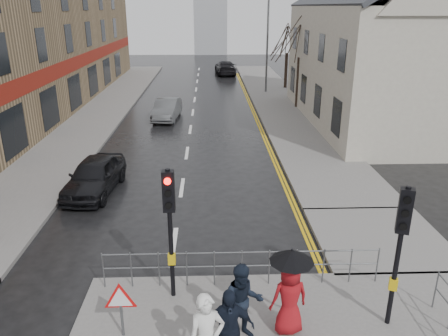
{
  "coord_description": "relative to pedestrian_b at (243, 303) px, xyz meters",
  "views": [
    {
      "loc": [
        1.16,
        -9.05,
        6.98
      ],
      "look_at": [
        1.65,
        5.32,
        1.64
      ],
      "focal_mm": 35.0,
      "sensor_mm": 36.0,
      "label": 1
    }
  ],
  "objects": [
    {
      "name": "right_pavement",
      "position": [
        4.67,
        26.36,
        -0.98
      ],
      "size": [
        4.0,
        40.0,
        0.14
      ],
      "primitive_type": "cube",
      "color": "#605E5B",
      "rests_on": "ground"
    },
    {
      "name": "car_mid",
      "position": [
        -3.44,
        20.48,
        -0.38
      ],
      "size": [
        1.79,
        4.14,
        1.33
      ],
      "primitive_type": "imported",
      "rotation": [
        0.0,
        0.0,
        -0.1
      ],
      "color": "#474A4C",
      "rests_on": "ground"
    },
    {
      "name": "tree_far",
      "position": [
        6.17,
        31.36,
        3.38
      ],
      "size": [
        2.4,
        2.4,
        5.64
      ],
      "color": "#32231B",
      "rests_on": "right_pavement"
    },
    {
      "name": "tree_near",
      "position": [
        5.67,
        23.36,
        4.09
      ],
      "size": [
        2.4,
        2.4,
        6.58
      ],
      "color": "#32231B",
      "rests_on": "right_pavement"
    },
    {
      "name": "car_far",
      "position": [
        1.12,
        40.37,
        -0.31
      ],
      "size": [
        2.34,
        5.16,
        1.47
      ],
      "primitive_type": "imported",
      "rotation": [
        0.0,
        0.0,
        3.2
      ],
      "color": "black",
      "rests_on": "ground"
    },
    {
      "name": "traffic_signal_near_right",
      "position": [
        3.37,
        0.35,
        1.41
      ],
      "size": [
        0.34,
        0.33,
        3.4
      ],
      "color": "black",
      "rests_on": "near_pavement"
    },
    {
      "name": "pedestrian_d",
      "position": [
        -0.36,
        -0.83,
        0.01
      ],
      "size": [
        1.13,
        0.62,
        1.83
      ],
      "primitive_type": "imported",
      "rotation": [
        0.0,
        0.0,
        0.17
      ],
      "color": "black",
      "rests_on": "near_pavement"
    },
    {
      "name": "pavement_bridge_right",
      "position": [
        4.67,
        4.36,
        -0.98
      ],
      "size": [
        4.0,
        4.2,
        0.14
      ],
      "primitive_type": "cube",
      "color": "#605E5B",
      "rests_on": "ground"
    },
    {
      "name": "building_left_terrace",
      "position": [
        -13.83,
        23.36,
        3.95
      ],
      "size": [
        8.0,
        42.0,
        10.0
      ],
      "primitive_type": "cube",
      "color": "#927754",
      "rests_on": "ground"
    },
    {
      "name": "warning_sign",
      "position": [
        -2.63,
        0.15,
        -0.01
      ],
      "size": [
        0.8,
        0.07,
        1.35
      ],
      "color": "#595B5E",
      "rests_on": "near_pavement"
    },
    {
      "name": "left_pavement",
      "position": [
        -8.33,
        24.36,
        -0.98
      ],
      "size": [
        4.0,
        44.0,
        0.14
      ],
      "primitive_type": "cube",
      "color": "#605E5B",
      "rests_on": "ground"
    },
    {
      "name": "traffic_signal_near_left",
      "position": [
        -1.63,
        1.55,
        1.41
      ],
      "size": [
        0.28,
        0.27,
        3.4
      ],
      "color": "black",
      "rests_on": "near_pavement"
    },
    {
      "name": "ground",
      "position": [
        -1.83,
        1.36,
        -1.05
      ],
      "size": [
        120.0,
        120.0,
        0.0
      ],
      "primitive_type": "plane",
      "color": "black",
      "rests_on": "ground"
    },
    {
      "name": "guard_railing_front",
      "position": [
        0.12,
        1.96,
        -0.19
      ],
      "size": [
        7.14,
        0.04,
        1.0
      ],
      "color": "#595B5E",
      "rests_on": "near_pavement"
    },
    {
      "name": "street_lamp",
      "position": [
        3.99,
        29.36,
        3.66
      ],
      "size": [
        1.83,
        0.25,
        8.0
      ],
      "color": "#595B5E",
      "rests_on": "right_pavement"
    },
    {
      "name": "car_parked",
      "position": [
        -5.24,
        8.52,
        -0.35
      ],
      "size": [
        2.07,
        4.25,
        1.4
      ],
      "primitive_type": "imported",
      "rotation": [
        0.0,
        0.0,
        -0.1
      ],
      "color": "black",
      "rests_on": "ground"
    },
    {
      "name": "building_right_cream",
      "position": [
        10.17,
        19.36,
        3.73
      ],
      "size": [
        9.0,
        16.4,
        10.1
      ],
      "color": "beige",
      "rests_on": "ground"
    },
    {
      "name": "pedestrian_b",
      "position": [
        0.0,
        0.0,
        0.0
      ],
      "size": [
        0.96,
        0.79,
        1.81
      ],
      "primitive_type": "imported",
      "rotation": [
        0.0,
        0.0,
        0.12
      ],
      "color": "black",
      "rests_on": "near_pavement"
    },
    {
      "name": "pedestrian_with_umbrella",
      "position": [
        1.03,
        0.18,
        0.22
      ],
      "size": [
        0.96,
        0.96,
        2.07
      ],
      "color": "maroon",
      "rests_on": "near_pavement"
    }
  ]
}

